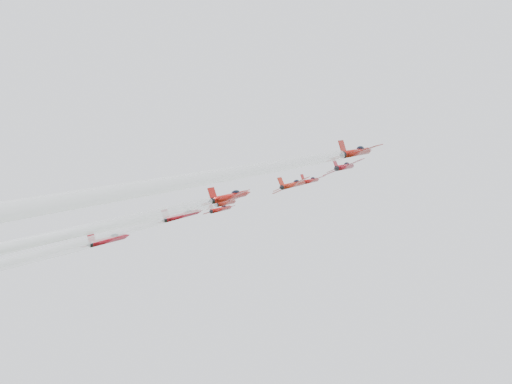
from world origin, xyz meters
The scene contains 8 objects.
jet_lead centered at (3.36, 22.04, 165.16)m, with size 8.89×11.14×7.89m.
jet_row2_left centered at (-15.32, 9.68, 156.79)m, with size 8.84×11.08×7.85m.
jet_row2_center centered at (3.14, 13.18, 159.17)m, with size 10.35×12.97×9.19m.
jet_row2_right centered at (16.11, 14.25, 159.90)m, with size 10.45×13.09×9.28m.
jet_center centered at (-3.19, -38.12, 124.34)m, with size 8.35×75.82×51.85m.
jet_rear_left centered at (-8.47, -46.87, 118.42)m, with size 8.75×79.43×54.32m.
jet_rear_right centered at (5.82, -55.24, 112.75)m, with size 9.94×90.25×61.71m.
jet_rear_farright centered at (29.62, -53.24, 114.10)m, with size 10.12×91.84×62.80m.
Camera 1 is at (57.52, -85.21, 84.94)m, focal length 40.00 mm.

